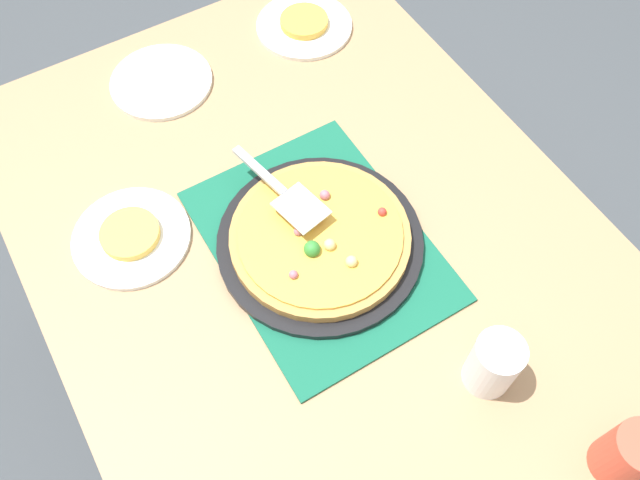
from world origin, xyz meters
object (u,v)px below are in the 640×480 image
object	(u,v)px
pizza	(320,236)
cup_near	(628,454)
pizza_pan	(320,242)
plate_side	(161,82)
plate_near_left	(132,237)
served_slice_right	(304,21)
cup_far	(493,364)
plate_far_right	(304,26)
pizza_server	(283,192)
served_slice_left	(130,234)

from	to	relation	value
pizza	cup_near	distance (m)	0.60
pizza_pan	plate_side	distance (m)	0.53
plate_near_left	served_slice_right	bearing A→B (deg)	-59.96
pizza	cup_near	bearing A→B (deg)	-161.63
cup_far	served_slice_right	bearing A→B (deg)	-10.48
cup_near	plate_near_left	bearing A→B (deg)	32.31
cup_near	pizza	bearing A→B (deg)	18.37
pizza_pan	cup_far	xyz separation A→B (m)	(-0.36, -0.11, 0.05)
plate_side	cup_near	size ratio (longest dim) A/B	1.83
plate_near_left	plate_far_right	distance (m)	0.65
plate_side	served_slice_right	distance (m)	0.35
plate_side	served_slice_right	world-z (taller)	served_slice_right
plate_near_left	plate_far_right	bearing A→B (deg)	-59.96
plate_far_right	served_slice_right	distance (m)	0.01
served_slice_right	pizza_server	bearing A→B (deg)	145.65
cup_far	plate_far_right	bearing A→B (deg)	-10.48
cup_near	plate_far_right	bearing A→B (deg)	-4.16
plate_far_right	cup_far	size ratio (longest dim) A/B	1.83
pizza_pan	pizza	distance (m)	0.02
plate_near_left	plate_side	world-z (taller)	same
plate_near_left	cup_near	distance (m)	0.90
plate_near_left	cup_far	distance (m)	0.68
plate_near_left	cup_far	size ratio (longest dim) A/B	1.83
cup_near	cup_far	distance (m)	0.23
plate_side	served_slice_left	bearing A→B (deg)	148.00
plate_near_left	served_slice_left	world-z (taller)	served_slice_left
cup_far	plate_near_left	bearing A→B (deg)	35.99
pizza	pizza_server	size ratio (longest dim) A/B	1.41
pizza	plate_near_left	size ratio (longest dim) A/B	1.50
plate_side	cup_far	bearing A→B (deg)	-167.78
plate_far_right	cup_near	bearing A→B (deg)	175.84
plate_side	cup_far	size ratio (longest dim) A/B	1.83
plate_near_left	pizza_server	xyz separation A→B (m)	(-0.10, -0.27, 0.07)
plate_far_right	pizza	bearing A→B (deg)	152.64
served_slice_right	cup_far	size ratio (longest dim) A/B	0.92
plate_side	plate_near_left	bearing A→B (deg)	148.00
served_slice_left	pizza_server	distance (m)	0.29
plate_near_left	served_slice_left	size ratio (longest dim) A/B	2.00
cup_near	served_slice_left	bearing A→B (deg)	32.31
plate_far_right	served_slice_left	xyz separation A→B (m)	(-0.32, 0.56, 0.01)
pizza	served_slice_right	xyz separation A→B (m)	(0.52, -0.27, -0.02)
served_slice_left	served_slice_right	distance (m)	0.65
pizza	served_slice_right	bearing A→B (deg)	-27.36
plate_far_right	served_slice_left	bearing A→B (deg)	120.04
plate_far_right	pizza_server	bearing A→B (deg)	145.65
pizza_pan	plate_side	bearing A→B (deg)	9.18
pizza	plate_far_right	bearing A→B (deg)	-27.36
pizza	plate_near_left	distance (m)	0.35
plate_far_right	cup_far	distance (m)	0.89
cup_far	pizza	bearing A→B (deg)	16.59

